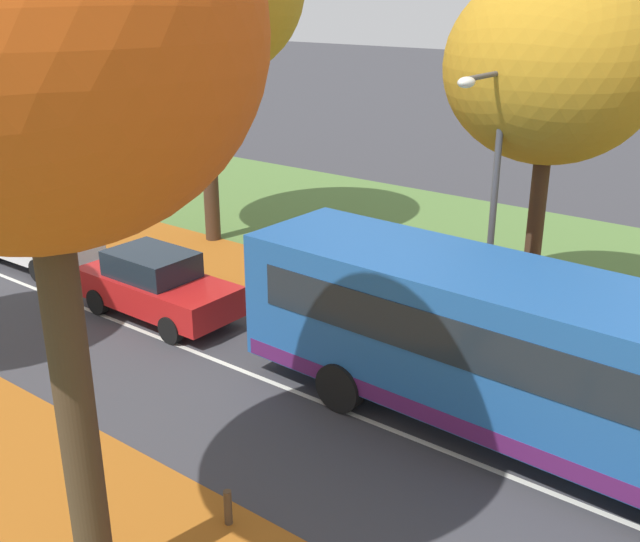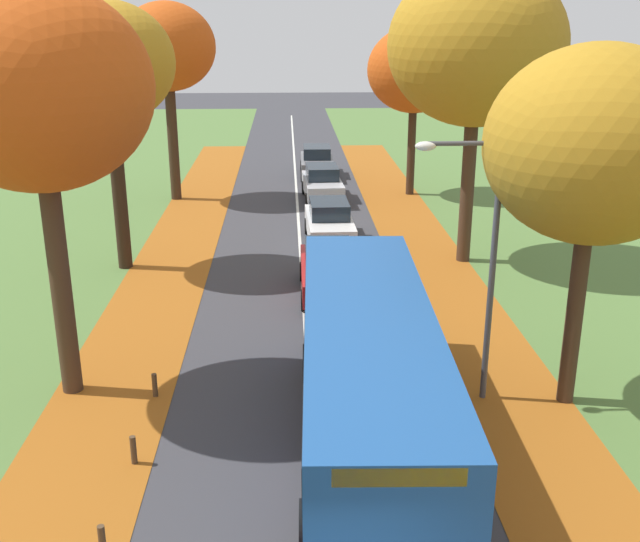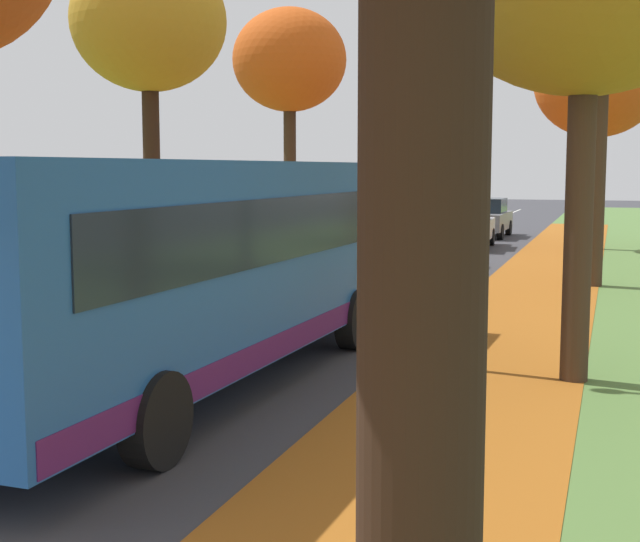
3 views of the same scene
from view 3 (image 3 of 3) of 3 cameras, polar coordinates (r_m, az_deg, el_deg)
The scene contains 14 objects.
grass_verge_left at distance 28.49m, azimuth -14.76°, elevation 0.58°, with size 12.00×90.00×0.01m, color #517538.
leaf_litter_left at distance 21.01m, azimuth -13.16°, elevation -1.45°, with size 2.80×60.00×0.00m, color #9E5619.
leaf_litter_right at distance 18.04m, azimuth 12.67°, elevation -2.75°, with size 2.80×60.00×0.00m, color #9E5619.
road_centre_line at distance 24.72m, azimuth 3.41°, elevation -0.11°, with size 0.12×80.00×0.01m, color silver.
tree_left_mid at distance 26.07m, azimuth -10.91°, elevation 15.30°, with size 4.32×4.32×8.90m.
tree_left_far at distance 35.16m, azimuth -1.97°, elevation 13.24°, with size 4.39×4.39×9.00m.
tree_right_far at distance 33.40m, azimuth 17.35°, elevation 11.52°, with size 4.43×4.43×7.94m.
bollard_fifth at distance 16.57m, azimuth -18.71°, elevation -2.79°, with size 0.12×0.12×0.58m, color #4C3823.
streetlamp_right at distance 12.95m, azimuth 6.63°, elevation 10.30°, with size 1.89×0.28×6.00m.
bus at distance 11.95m, azimuth -7.64°, elevation 0.82°, with size 2.91×10.48×2.98m.
car_red_lead at distance 20.45m, azimuth 2.60°, elevation 0.76°, with size 1.80×4.21×1.62m.
car_white_following at distance 25.84m, azimuth 6.76°, elevation 1.95°, with size 1.86×4.24×1.62m.
car_silver_third_in_line at distance 32.77m, azimuth 9.36°, elevation 2.89°, with size 1.92×4.27×1.62m.
car_grey_fourth_in_line at distance 38.18m, azimuth 10.60°, elevation 3.38°, with size 1.83×4.22×1.62m.
Camera 3 is at (6.31, -3.72, 2.90)m, focal length 50.00 mm.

